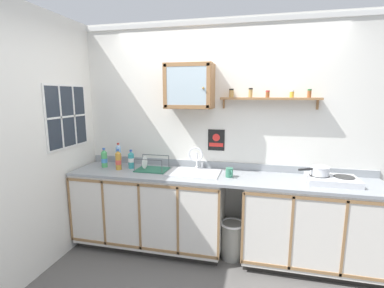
{
  "coord_description": "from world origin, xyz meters",
  "views": [
    {
      "loc": [
        0.38,
        -2.41,
        1.79
      ],
      "look_at": [
        -0.32,
        0.56,
        1.23
      ],
      "focal_mm": 25.8,
      "sensor_mm": 36.0,
      "label": 1
    }
  ],
  "objects_px": {
    "wall_cabinet": "(190,86)",
    "mug": "(229,173)",
    "sink": "(194,175)",
    "saucepan": "(319,171)",
    "bottle_detergent_teal_0": "(131,160)",
    "bottle_juice_amber_1": "(118,161)",
    "dish_rack": "(151,168)",
    "warning_sign": "(216,140)",
    "bottle_soda_green_3": "(104,159)",
    "bottle_water_blue_2": "(119,156)",
    "hot_plate_stove": "(332,180)",
    "trash_bin": "(232,239)"
  },
  "relations": [
    {
      "from": "hot_plate_stove",
      "to": "warning_sign",
      "type": "distance_m",
      "value": 1.27
    },
    {
      "from": "hot_plate_stove",
      "to": "trash_bin",
      "type": "xyz_separation_m",
      "value": [
        -0.96,
        -0.04,
        -0.74
      ]
    },
    {
      "from": "bottle_soda_green_3",
      "to": "bottle_water_blue_2",
      "type": "bearing_deg",
      "value": 27.14
    },
    {
      "from": "sink",
      "to": "dish_rack",
      "type": "height_order",
      "value": "sink"
    },
    {
      "from": "hot_plate_stove",
      "to": "saucepan",
      "type": "height_order",
      "value": "saucepan"
    },
    {
      "from": "bottle_detergent_teal_0",
      "to": "bottle_juice_amber_1",
      "type": "bearing_deg",
      "value": -142.74
    },
    {
      "from": "warning_sign",
      "to": "trash_bin",
      "type": "height_order",
      "value": "warning_sign"
    },
    {
      "from": "sink",
      "to": "bottle_soda_green_3",
      "type": "distance_m",
      "value": 1.11
    },
    {
      "from": "bottle_detergent_teal_0",
      "to": "warning_sign",
      "type": "height_order",
      "value": "warning_sign"
    },
    {
      "from": "saucepan",
      "to": "bottle_juice_amber_1",
      "type": "distance_m",
      "value": 2.17
    },
    {
      "from": "bottle_water_blue_2",
      "to": "warning_sign",
      "type": "relative_size",
      "value": 1.17
    },
    {
      "from": "wall_cabinet",
      "to": "mug",
      "type": "bearing_deg",
      "value": -20.51
    },
    {
      "from": "trash_bin",
      "to": "bottle_water_blue_2",
      "type": "bearing_deg",
      "value": 173.94
    },
    {
      "from": "bottle_soda_green_3",
      "to": "trash_bin",
      "type": "distance_m",
      "value": 1.75
    },
    {
      "from": "warning_sign",
      "to": "bottle_soda_green_3",
      "type": "bearing_deg",
      "value": -168.93
    },
    {
      "from": "mug",
      "to": "trash_bin",
      "type": "height_order",
      "value": "mug"
    },
    {
      "from": "dish_rack",
      "to": "wall_cabinet",
      "type": "bearing_deg",
      "value": 14.43
    },
    {
      "from": "hot_plate_stove",
      "to": "dish_rack",
      "type": "bearing_deg",
      "value": 178.9
    },
    {
      "from": "sink",
      "to": "saucepan",
      "type": "distance_m",
      "value": 1.29
    },
    {
      "from": "bottle_detergent_teal_0",
      "to": "dish_rack",
      "type": "xyz_separation_m",
      "value": [
        0.26,
        -0.03,
        -0.08
      ]
    },
    {
      "from": "bottle_detergent_teal_0",
      "to": "trash_bin",
      "type": "bearing_deg",
      "value": -4.71
    },
    {
      "from": "bottle_soda_green_3",
      "to": "wall_cabinet",
      "type": "bearing_deg",
      "value": 6.25
    },
    {
      "from": "bottle_juice_amber_1",
      "to": "dish_rack",
      "type": "xyz_separation_m",
      "value": [
        0.38,
        0.06,
        -0.08
      ]
    },
    {
      "from": "trash_bin",
      "to": "hot_plate_stove",
      "type": "bearing_deg",
      "value": 2.22
    },
    {
      "from": "bottle_juice_amber_1",
      "to": "saucepan",
      "type": "bearing_deg",
      "value": 1.27
    },
    {
      "from": "mug",
      "to": "trash_bin",
      "type": "distance_m",
      "value": 0.76
    },
    {
      "from": "sink",
      "to": "trash_bin",
      "type": "relative_size",
      "value": 1.37
    },
    {
      "from": "bottle_water_blue_2",
      "to": "trash_bin",
      "type": "relative_size",
      "value": 0.69
    },
    {
      "from": "dish_rack",
      "to": "mug",
      "type": "relative_size",
      "value": 3.18
    },
    {
      "from": "bottle_detergent_teal_0",
      "to": "dish_rack",
      "type": "height_order",
      "value": "bottle_detergent_teal_0"
    },
    {
      "from": "bottle_soda_green_3",
      "to": "warning_sign",
      "type": "bearing_deg",
      "value": 11.07
    },
    {
      "from": "bottle_detergent_teal_0",
      "to": "warning_sign",
      "type": "xyz_separation_m",
      "value": [
        0.98,
        0.23,
        0.23
      ]
    },
    {
      "from": "bottle_water_blue_2",
      "to": "trash_bin",
      "type": "distance_m",
      "value": 1.64
    },
    {
      "from": "hot_plate_stove",
      "to": "bottle_detergent_teal_0",
      "type": "height_order",
      "value": "bottle_detergent_teal_0"
    },
    {
      "from": "bottle_juice_amber_1",
      "to": "bottle_soda_green_3",
      "type": "relative_size",
      "value": 1.04
    },
    {
      "from": "bottle_detergent_teal_0",
      "to": "dish_rack",
      "type": "relative_size",
      "value": 0.62
    },
    {
      "from": "sink",
      "to": "hot_plate_stove",
      "type": "relative_size",
      "value": 1.2
    },
    {
      "from": "bottle_juice_amber_1",
      "to": "warning_sign",
      "type": "bearing_deg",
      "value": 16.22
    },
    {
      "from": "bottle_water_blue_2",
      "to": "bottle_detergent_teal_0",
      "type": "bearing_deg",
      "value": -14.66
    },
    {
      "from": "sink",
      "to": "saucepan",
      "type": "height_order",
      "value": "sink"
    },
    {
      "from": "hot_plate_stove",
      "to": "bottle_soda_green_3",
      "type": "relative_size",
      "value": 2.06
    },
    {
      "from": "saucepan",
      "to": "bottle_soda_green_3",
      "type": "distance_m",
      "value": 2.39
    },
    {
      "from": "saucepan",
      "to": "bottle_water_blue_2",
      "type": "bearing_deg",
      "value": 177.7
    },
    {
      "from": "bottle_juice_amber_1",
      "to": "warning_sign",
      "type": "height_order",
      "value": "warning_sign"
    },
    {
      "from": "saucepan",
      "to": "bottle_juice_amber_1",
      "type": "relative_size",
      "value": 1.28
    },
    {
      "from": "wall_cabinet",
      "to": "hot_plate_stove",
      "type": "bearing_deg",
      "value": -5.69
    },
    {
      "from": "mug",
      "to": "saucepan",
      "type": "bearing_deg",
      "value": 3.39
    },
    {
      "from": "bottle_detergent_teal_0",
      "to": "bottle_water_blue_2",
      "type": "distance_m",
      "value": 0.19
    },
    {
      "from": "sink",
      "to": "bottle_water_blue_2",
      "type": "relative_size",
      "value": 1.99
    },
    {
      "from": "bottle_water_blue_2",
      "to": "dish_rack",
      "type": "bearing_deg",
      "value": -9.52
    }
  ]
}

